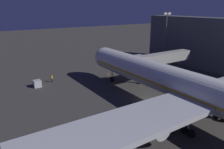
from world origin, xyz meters
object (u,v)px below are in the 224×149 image
at_px(traffic_cone_nose_port, 108,74).
at_px(ground_crew_near_nose_gear, 52,78).
at_px(baggage_container_near_belt, 37,84).
at_px(traffic_cone_nose_starboard, 94,76).
at_px(airliner_at_gate, 200,92).
at_px(jet_bridge, 158,59).
at_px(apron_floodlight_mast, 166,34).

bearing_deg(traffic_cone_nose_port, ground_crew_near_nose_gear, -8.80).
height_order(baggage_container_near_belt, traffic_cone_nose_starboard, baggage_container_near_belt).
bearing_deg(traffic_cone_nose_port, airliner_at_gate, 85.88).
bearing_deg(jet_bridge, airliner_at_gate, 62.34).
distance_m(jet_bridge, traffic_cone_nose_port, 14.52).
bearing_deg(traffic_cone_nose_starboard, ground_crew_near_nose_gear, -12.29).
distance_m(airliner_at_gate, apron_floodlight_mast, 40.94).
height_order(jet_bridge, traffic_cone_nose_port, jet_bridge).
xyz_separation_m(traffic_cone_nose_port, traffic_cone_nose_starboard, (4.40, 0.00, 0.00)).
height_order(airliner_at_gate, traffic_cone_nose_port, airliner_at_gate).
distance_m(apron_floodlight_mast, baggage_container_near_belt, 43.47).
relative_size(airliner_at_gate, traffic_cone_nose_port, 113.32).
relative_size(apron_floodlight_mast, traffic_cone_nose_starboard, 29.86).
relative_size(baggage_container_near_belt, ground_crew_near_nose_gear, 0.90).
relative_size(jet_bridge, traffic_cone_nose_starboard, 34.25).
xyz_separation_m(jet_bridge, ground_crew_near_nose_gear, (23.32, -13.16, -4.52)).
bearing_deg(baggage_container_near_belt, traffic_cone_nose_starboard, 176.69).
relative_size(airliner_at_gate, baggage_container_near_belt, 37.02).
distance_m(airliner_at_gate, ground_crew_near_nose_gear, 35.62).
height_order(baggage_container_near_belt, ground_crew_near_nose_gear, ground_crew_near_nose_gear).
relative_size(apron_floodlight_mast, traffic_cone_nose_port, 29.86).
bearing_deg(apron_floodlight_mast, ground_crew_near_nose_gear, -1.66).
bearing_deg(traffic_cone_nose_port, traffic_cone_nose_starboard, 0.00).
height_order(ground_crew_near_nose_gear, traffic_cone_nose_port, ground_crew_near_nose_gear).
height_order(ground_crew_near_nose_gear, traffic_cone_nose_starboard, ground_crew_near_nose_gear).
xyz_separation_m(jet_bridge, traffic_cone_nose_port, (8.13, -10.81, -5.28)).
xyz_separation_m(jet_bridge, baggage_container_near_belt, (27.40, -11.67, -4.72)).
xyz_separation_m(ground_crew_near_nose_gear, traffic_cone_nose_port, (-15.19, 2.35, -0.76)).
distance_m(airliner_at_gate, traffic_cone_nose_port, 31.03).
distance_m(apron_floodlight_mast, traffic_cone_nose_port, 25.14).
height_order(airliner_at_gate, traffic_cone_nose_starboard, airliner_at_gate).
xyz_separation_m(apron_floodlight_mast, traffic_cone_nose_starboard, (27.70, 1.24, -9.35)).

